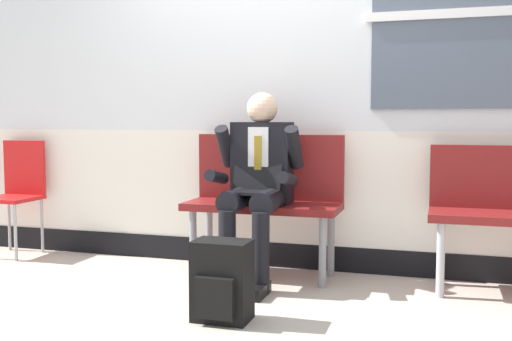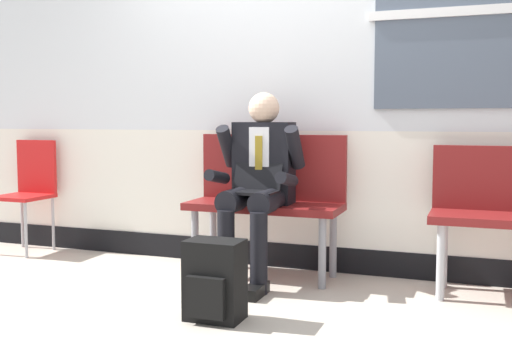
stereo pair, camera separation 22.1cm
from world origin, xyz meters
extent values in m
plane|color=#B2A899|center=(0.00, 0.00, 0.00)|extent=(18.00, 18.00, 0.00)
cube|color=silver|center=(0.00, 0.67, 1.82)|extent=(7.00, 0.12, 1.64)
cube|color=silver|center=(0.00, 0.67, 0.59)|extent=(7.00, 0.12, 0.82)
cube|color=black|center=(0.00, 0.67, 0.09)|extent=(7.00, 0.14, 0.18)
cube|color=#4C5666|center=(1.28, 0.60, 1.77)|extent=(1.24, 0.02, 1.23)
cube|color=silver|center=(1.28, 0.59, 1.77)|extent=(1.32, 0.03, 0.06)
cube|color=maroon|center=(-0.03, 0.32, 0.49)|extent=(1.06, 0.42, 0.05)
cube|color=maroon|center=(-0.03, 0.50, 0.74)|extent=(1.06, 0.04, 0.46)
cylinder|color=gray|center=(-0.48, 0.17, 0.23)|extent=(0.05, 0.05, 0.46)
cylinder|color=gray|center=(-0.48, 0.47, 0.23)|extent=(0.05, 0.05, 0.46)
cylinder|color=gray|center=(0.41, 0.17, 0.23)|extent=(0.05, 0.05, 0.46)
cylinder|color=gray|center=(0.41, 0.47, 0.23)|extent=(0.05, 0.05, 0.46)
cylinder|color=#B7B7BC|center=(1.14, 0.17, 0.23)|extent=(0.05, 0.05, 0.46)
cylinder|color=#B7B7BC|center=(1.14, 0.47, 0.23)|extent=(0.05, 0.05, 0.46)
cylinder|color=black|center=(-0.14, 0.11, 0.56)|extent=(0.15, 0.40, 0.15)
cylinder|color=black|center=(-0.14, -0.08, 0.26)|extent=(0.11, 0.11, 0.51)
cube|color=black|center=(-0.14, -0.14, 0.04)|extent=(0.10, 0.26, 0.07)
cylinder|color=black|center=(0.08, 0.11, 0.56)|extent=(0.15, 0.40, 0.15)
cylinder|color=black|center=(0.08, -0.08, 0.26)|extent=(0.11, 0.11, 0.51)
cube|color=black|center=(0.08, -0.14, 0.04)|extent=(0.10, 0.26, 0.07)
cube|color=black|center=(-0.03, 0.32, 0.79)|extent=(0.40, 0.18, 0.55)
cube|color=silver|center=(-0.03, 0.22, 0.84)|extent=(0.14, 0.01, 0.39)
cube|color=olive|center=(-0.03, 0.21, 0.81)|extent=(0.05, 0.01, 0.33)
sphere|color=beige|center=(-0.03, 0.32, 1.16)|extent=(0.21, 0.21, 0.21)
cylinder|color=black|center=(-0.27, 0.25, 0.90)|extent=(0.09, 0.25, 0.30)
cylinder|color=black|center=(-0.27, 0.08, 0.70)|extent=(0.08, 0.27, 0.12)
cylinder|color=black|center=(0.21, 0.25, 0.90)|extent=(0.09, 0.25, 0.30)
cylinder|color=black|center=(0.21, 0.08, 0.70)|extent=(0.08, 0.27, 0.12)
cube|color=black|center=(-0.03, 0.08, 0.61)|extent=(0.33, 0.22, 0.02)
cube|color=black|center=(-0.03, 0.21, 0.72)|extent=(0.33, 0.08, 0.21)
cube|color=black|center=(0.02, -0.62, 0.22)|extent=(0.30, 0.20, 0.43)
cube|color=black|center=(0.02, -0.74, 0.15)|extent=(0.21, 0.04, 0.22)
cube|color=red|center=(-2.12, 0.35, 0.46)|extent=(0.38, 0.38, 0.03)
cube|color=red|center=(-2.12, 0.52, 0.69)|extent=(0.38, 0.03, 0.44)
cylinder|color=#A5A5AA|center=(-1.96, 0.19, 0.22)|extent=(0.02, 0.02, 0.44)
cylinder|color=#A5A5AA|center=(-2.28, 0.51, 0.22)|extent=(0.02, 0.02, 0.44)
cylinder|color=#A5A5AA|center=(-1.96, 0.51, 0.22)|extent=(0.02, 0.02, 0.44)
camera|label=1|loc=(1.13, -3.59, 1.08)|focal=42.30mm
camera|label=2|loc=(1.34, -3.52, 1.08)|focal=42.30mm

